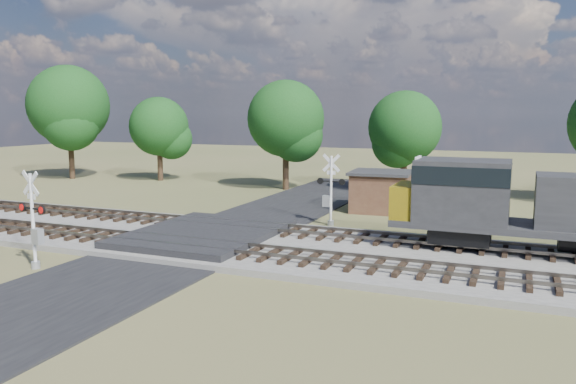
% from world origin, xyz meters
% --- Properties ---
extents(ground, '(160.00, 160.00, 0.00)m').
position_xyz_m(ground, '(0.00, 0.00, 0.00)').
color(ground, '#4C542D').
rests_on(ground, ground).
extents(ballast_bed, '(140.00, 10.00, 0.30)m').
position_xyz_m(ballast_bed, '(10.00, 0.50, 0.15)').
color(ballast_bed, gray).
rests_on(ballast_bed, ground).
extents(road, '(7.00, 60.00, 0.08)m').
position_xyz_m(road, '(0.00, 0.00, 0.04)').
color(road, black).
rests_on(road, ground).
extents(crossing_panel, '(7.00, 9.00, 0.62)m').
position_xyz_m(crossing_panel, '(0.00, 0.50, 0.32)').
color(crossing_panel, '#262628').
rests_on(crossing_panel, ground).
extents(track_near, '(140.00, 2.60, 0.33)m').
position_xyz_m(track_near, '(3.12, -2.00, 0.41)').
color(track_near, black).
rests_on(track_near, ballast_bed).
extents(track_far, '(140.00, 2.60, 0.33)m').
position_xyz_m(track_far, '(3.12, 3.00, 0.41)').
color(track_far, black).
rests_on(track_far, ballast_bed).
extents(crossing_signal_near, '(1.76, 0.43, 4.37)m').
position_xyz_m(crossing_signal_near, '(-4.11, -6.97, 1.82)').
color(crossing_signal_near, silver).
rests_on(crossing_signal_near, ground).
extents(crossing_signal_far, '(1.77, 0.38, 4.40)m').
position_xyz_m(crossing_signal_far, '(4.81, 7.17, 1.83)').
color(crossing_signal_far, silver).
rests_on(crossing_signal_far, ground).
extents(equipment_shed, '(4.41, 4.41, 2.82)m').
position_xyz_m(equipment_shed, '(6.55, 13.31, 1.43)').
color(equipment_shed, '#472B1E').
rests_on(equipment_shed, ground).
extents(treeline, '(81.54, 10.70, 11.67)m').
position_xyz_m(treeline, '(8.80, 21.64, 6.67)').
color(treeline, black).
rests_on(treeline, ground).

